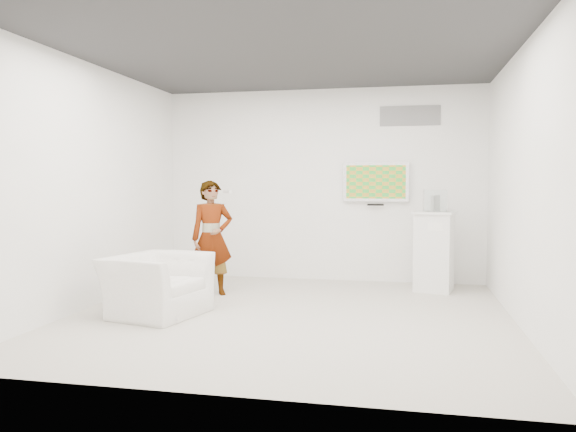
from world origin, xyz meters
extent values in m
cube|color=#B7B2A8|center=(0.00, 0.00, 0.01)|extent=(5.00, 5.00, 0.01)
cube|color=#2B2B2D|center=(0.00, 0.00, 3.00)|extent=(5.00, 5.00, 0.01)
cube|color=white|center=(0.00, 2.50, 1.50)|extent=(5.00, 0.01, 3.00)
cube|color=white|center=(0.00, -2.50, 1.50)|extent=(5.00, 0.01, 3.00)
cube|color=white|center=(-2.50, 0.00, 1.50)|extent=(0.01, 5.00, 3.00)
cube|color=white|center=(2.50, 0.00, 1.50)|extent=(0.01, 5.00, 3.00)
cube|color=silver|center=(0.85, 2.45, 1.55)|extent=(1.00, 0.08, 0.60)
cube|color=slate|center=(1.35, 2.49, 2.55)|extent=(0.90, 0.02, 0.30)
imported|color=white|center=(-1.29, 0.98, 0.78)|extent=(0.68, 0.61, 1.57)
imported|color=white|center=(-1.53, -0.27, 0.35)|extent=(1.16, 1.26, 0.70)
cube|color=white|center=(1.70, 1.88, 0.57)|extent=(0.66, 0.66, 1.13)
cylinder|color=white|center=(1.63, 2.34, 0.15)|extent=(0.23, 0.23, 0.31)
cube|color=white|center=(1.70, 1.88, 1.29)|extent=(0.32, 0.32, 0.31)
cube|color=white|center=(1.70, 1.88, 1.25)|extent=(0.13, 0.17, 0.23)
cube|color=white|center=(-1.14, 1.23, 1.41)|extent=(0.15, 0.13, 0.04)
camera|label=1|loc=(1.28, -6.27, 1.53)|focal=35.00mm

